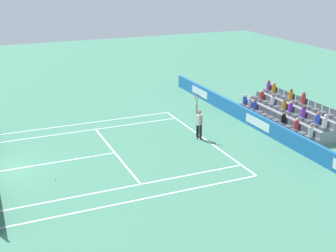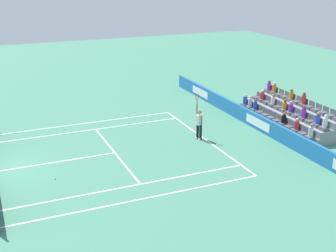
# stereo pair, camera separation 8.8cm
# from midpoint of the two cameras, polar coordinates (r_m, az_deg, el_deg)

# --- Properties ---
(line_baseline) EXTENTS (10.97, 0.10, 0.01)m
(line_baseline) POSITION_cam_midpoint_polar(r_m,az_deg,el_deg) (26.85, 4.47, -1.58)
(line_baseline) COLOR white
(line_baseline) RESTS_ON ground
(line_service) EXTENTS (8.23, 0.10, 0.01)m
(line_service) POSITION_cam_midpoint_polar(r_m,az_deg,el_deg) (24.93, -6.81, -3.37)
(line_service) COLOR white
(line_service) RESTS_ON ground
(line_centre_service) EXTENTS (0.10, 6.40, 0.01)m
(line_centre_service) POSITION_cam_midpoint_polar(r_m,az_deg,el_deg) (24.31, -14.06, -4.45)
(line_centre_service) COLOR white
(line_centre_service) RESTS_ON ground
(line_singles_sideline_left) EXTENTS (0.10, 11.89, 0.01)m
(line_singles_sideline_left) POSITION_cam_midpoint_polar(r_m,az_deg,el_deg) (28.54, -10.08, -0.53)
(line_singles_sideline_left) COLOR white
(line_singles_sideline_left) RESTS_ON ground
(line_singles_sideline_right) EXTENTS (0.10, 11.89, 0.01)m
(line_singles_sideline_right) POSITION_cam_midpoint_polar(r_m,az_deg,el_deg) (21.23, -4.73, -7.54)
(line_singles_sideline_right) COLOR white
(line_singles_sideline_right) RESTS_ON ground
(line_doubles_sideline_left) EXTENTS (0.10, 11.89, 0.01)m
(line_doubles_sideline_left) POSITION_cam_midpoint_polar(r_m,az_deg,el_deg) (29.81, -10.71, 0.30)
(line_doubles_sideline_left) COLOR white
(line_doubles_sideline_left) RESTS_ON ground
(line_doubles_sideline_right) EXTENTS (0.10, 11.89, 0.01)m
(line_doubles_sideline_right) POSITION_cam_midpoint_polar(r_m,az_deg,el_deg) (20.08, -3.45, -9.18)
(line_doubles_sideline_right) COLOR white
(line_doubles_sideline_right) RESTS_ON ground
(line_centre_mark) EXTENTS (0.10, 0.20, 0.01)m
(line_centre_mark) POSITION_cam_midpoint_polar(r_m,az_deg,el_deg) (26.81, 4.28, -1.61)
(line_centre_mark) COLOR white
(line_centre_mark) RESTS_ON ground
(sponsor_barrier) EXTENTS (23.51, 0.22, 0.97)m
(sponsor_barrier) POSITION_cam_midpoint_polar(r_m,az_deg,el_deg) (28.57, 11.27, 0.43)
(sponsor_barrier) COLOR #1E66AD
(sponsor_barrier) RESTS_ON ground
(tennis_player) EXTENTS (0.54, 0.43, 2.85)m
(tennis_player) POSITION_cam_midpoint_polar(r_m,az_deg,el_deg) (26.43, 3.85, 0.38)
(tennis_player) COLOR black
(tennis_player) RESTS_ON ground
(stadium_stand) EXTENTS (7.44, 2.85, 2.19)m
(stadium_stand) POSITION_cam_midpoint_polar(r_m,az_deg,el_deg) (29.88, 14.93, 1.15)
(stadium_stand) COLOR gray
(stadium_stand) RESTS_ON ground
(loose_tennis_ball) EXTENTS (0.07, 0.07, 0.07)m
(loose_tennis_ball) POSITION_cam_midpoint_polar(r_m,az_deg,el_deg) (22.44, -14.11, -6.46)
(loose_tennis_ball) COLOR #D1E533
(loose_tennis_ball) RESTS_ON ground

